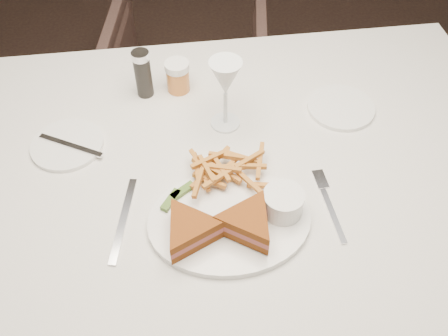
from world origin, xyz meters
TOP-DOWN VIEW (x-y plane):
  - ground at (0.00, 0.00)m, footprint 5.00×5.00m
  - table at (-0.17, 0.03)m, footprint 1.43×1.00m
  - chair_far at (-0.24, 0.91)m, footprint 0.65×0.62m
  - table_setting at (-0.17, -0.02)m, footprint 0.80×0.60m

SIDE VIEW (x-z plane):
  - ground at x=0.00m, z-range 0.00..0.00m
  - chair_far at x=-0.24m, z-range 0.00..0.61m
  - table at x=-0.17m, z-range 0.00..0.75m
  - table_setting at x=-0.17m, z-range 0.70..0.88m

